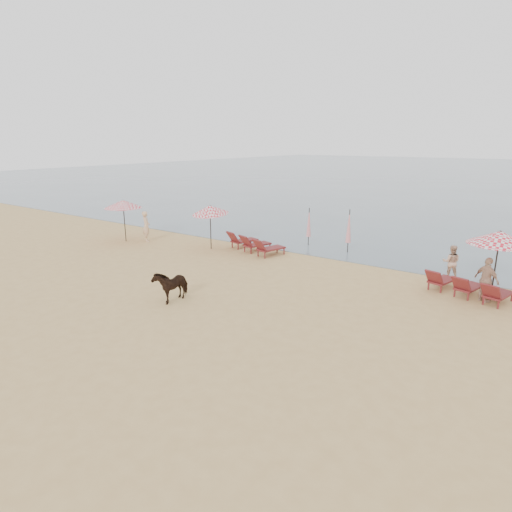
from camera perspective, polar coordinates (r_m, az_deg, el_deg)
The scene contains 13 objects.
ground at distance 14.88m, azimuth -11.28°, elevation -8.24°, with size 120.00×120.00×0.00m, color tan.
sea at distance 90.03m, azimuth 29.13°, elevation 9.60°, with size 160.00×140.00×0.06m, color #51606B.
lounger_cluster_left at distance 23.07m, azimuth -0.29°, elevation 1.70°, with size 3.40×2.56×0.66m.
lounger_cluster_right at distance 18.35m, azimuth 26.30°, elevation -3.61°, with size 3.12×2.32×0.61m.
umbrella_open_left_a at distance 26.40m, azimuth -17.30°, elevation 6.63°, with size 2.17×2.17×2.47m.
umbrella_open_left_b at distance 23.47m, azimuth -6.14°, elevation 6.16°, with size 1.99×2.03×2.53m.
umbrella_open_right at distance 17.89m, azimuth 29.73°, elevation 2.13°, with size 2.20×2.20×2.68m.
umbrella_closed_left at distance 23.14m, azimuth 12.29°, elevation 3.89°, with size 0.29×0.29×2.35m.
umbrella_closed_right at distance 24.44m, azimuth 7.07°, elevation 4.45°, with size 0.26×0.26×2.17m.
cow at distance 16.38m, azimuth -11.24°, elevation -3.76°, with size 0.65×1.44×1.21m, color black.
beachgoer_left at distance 26.24m, azimuth -14.42°, elevation 3.86°, with size 0.66×0.43×1.81m, color #DCB18A.
beachgoer_right_a at distance 20.34m, azimuth 24.58°, elevation -0.73°, with size 0.73×0.57×1.49m, color tan.
beachgoer_right_b at distance 17.96m, azimuth 28.39°, elevation -2.83°, with size 1.00×0.42×1.71m, color tan.
Camera 1 is at (10.06, -9.28, 5.85)m, focal length 30.00 mm.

